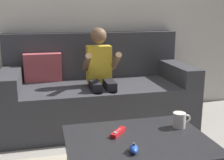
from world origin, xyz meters
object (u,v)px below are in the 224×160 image
(couch, at_px, (97,93))
(person_seated_on_couch, at_px, (101,73))
(game_remote_red_near_edge, at_px, (118,132))
(nunchuk_blue, at_px, (134,149))
(coffee_table, at_px, (138,150))
(coffee_mug, at_px, (180,120))

(couch, height_order, person_seated_on_couch, person_seated_on_couch)
(game_remote_red_near_edge, distance_m, nunchuk_blue, 0.23)
(coffee_table, bearing_deg, person_seated_on_couch, 89.44)
(coffee_table, relative_size, game_remote_red_near_edge, 6.28)
(couch, height_order, coffee_table, couch)
(couch, xyz_separation_m, coffee_table, (-0.01, -1.30, 0.03))
(coffee_table, relative_size, nunchuk_blue, 8.29)
(couch, relative_size, coffee_mug, 15.32)
(coffee_table, bearing_deg, game_remote_red_near_edge, 135.18)
(person_seated_on_couch, relative_size, nunchuk_blue, 9.84)
(couch, height_order, nunchuk_blue, couch)
(couch, distance_m, game_remote_red_near_edge, 1.22)
(couch, distance_m, person_seated_on_couch, 0.31)
(couch, bearing_deg, coffee_mug, -75.91)
(game_remote_red_near_edge, bearing_deg, couch, 85.30)
(coffee_table, distance_m, game_remote_red_near_edge, 0.15)
(game_remote_red_near_edge, xyz_separation_m, nunchuk_blue, (0.02, -0.23, 0.01))
(couch, bearing_deg, game_remote_red_near_edge, -94.70)
(person_seated_on_couch, relative_size, coffee_table, 1.19)
(person_seated_on_couch, height_order, nunchuk_blue, person_seated_on_couch)
(game_remote_red_near_edge, xyz_separation_m, coffee_mug, (0.40, 0.01, 0.04))
(person_seated_on_couch, xyz_separation_m, game_remote_red_near_edge, (-0.10, -1.02, -0.14))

